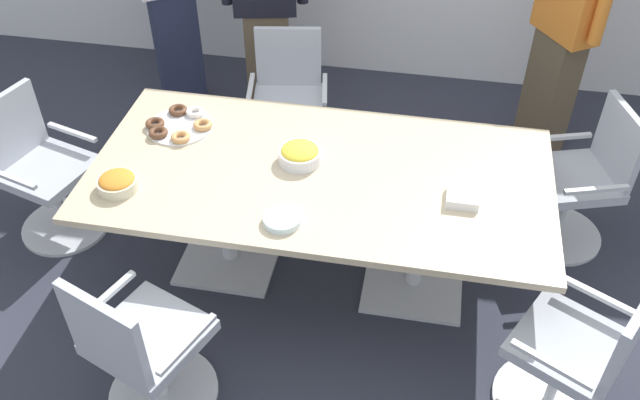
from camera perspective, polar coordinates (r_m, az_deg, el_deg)
ground_plane at (r=4.09m, az=0.00°, el=-5.88°), size 10.00×10.00×0.01m
conference_table at (r=3.65m, az=0.00°, el=0.89°), size 2.40×1.20×0.75m
office_chair_0 at (r=4.30m, az=20.80°, el=1.19°), size 0.68×0.68×0.91m
office_chair_1 at (r=4.69m, az=-2.62°, el=7.75°), size 0.62×0.62×0.91m
office_chair_2 at (r=4.42m, az=-22.01°, el=1.95°), size 0.67×0.67×0.91m
office_chair_3 at (r=3.30m, az=-14.51°, el=-12.16°), size 0.70×0.70×0.91m
office_chair_4 at (r=3.38m, az=20.65°, el=-12.24°), size 0.73×0.73×0.91m
person_standing_1 at (r=5.03m, az=-4.59°, el=16.14°), size 0.61×0.31×1.68m
person_standing_2 at (r=4.82m, az=19.84°, el=13.79°), size 0.43×0.55×1.82m
snack_bowl_chips_yellow at (r=3.61m, az=-1.69°, el=3.85°), size 0.23×0.23×0.10m
snack_bowl_chips_orange at (r=3.58m, az=-16.51°, el=1.42°), size 0.20×0.20×0.09m
donut_platter at (r=3.96m, az=-11.66°, el=6.17°), size 0.38×0.37×0.04m
plate_stack at (r=3.27m, az=-3.17°, el=-1.63°), size 0.19×0.19×0.04m
napkin_pile at (r=3.45m, az=11.78°, el=0.27°), size 0.16×0.16×0.05m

